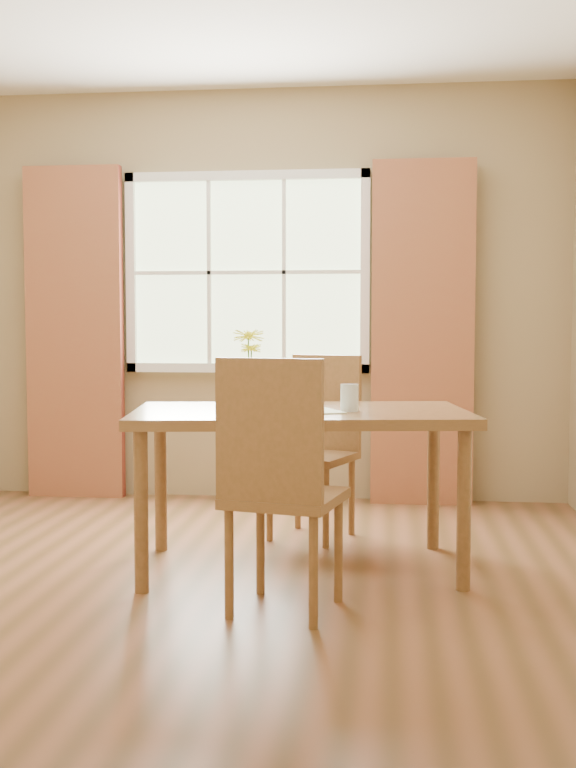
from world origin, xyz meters
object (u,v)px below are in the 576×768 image
(chair_near, at_px, (278,476))
(croissant_sandwich, at_px, (289,395))
(flower_vase, at_px, (249,360))
(dining_table, at_px, (300,426))
(water_glass, at_px, (349,398))
(chair_far, at_px, (318,437))

(chair_near, xyz_separation_m, croissant_sandwich, (-0.02, 0.58, 0.27))
(flower_vase, bearing_deg, dining_table, -32.31)
(croissant_sandwich, distance_m, water_glass, 0.28)
(chair_far, distance_m, flower_vase, 0.75)
(dining_table, xyz_separation_m, croissant_sandwich, (-0.04, -0.12, 0.16))
(dining_table, xyz_separation_m, chair_near, (-0.02, -0.71, -0.11))
(chair_far, height_order, croissant_sandwich, chair_far)
(chair_near, xyz_separation_m, flower_vase, (-0.25, 0.88, 0.42))
(chair_near, relative_size, croissant_sandwich, 5.74)
(chair_far, relative_size, water_glass, 7.83)
(water_glass, bearing_deg, chair_near, -110.85)
(chair_far, xyz_separation_m, flower_vase, (-0.30, -0.53, 0.44))
(chair_near, bearing_deg, dining_table, 101.08)
(croissant_sandwich, relative_size, flower_vase, 0.48)
(dining_table, xyz_separation_m, water_glass, (0.23, -0.04, 0.14))
(chair_far, xyz_separation_m, croissant_sandwich, (-0.07, -0.82, 0.30))
(water_glass, bearing_deg, chair_far, 105.28)
(chair_far, bearing_deg, dining_table, -71.29)
(chair_far, relative_size, croissant_sandwich, 5.48)
(dining_table, height_order, flower_vase, flower_vase)
(croissant_sandwich, xyz_separation_m, water_glass, (0.27, 0.08, -0.02))
(chair_near, height_order, water_glass, chair_near)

